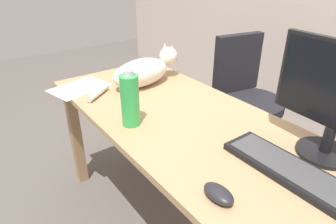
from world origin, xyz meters
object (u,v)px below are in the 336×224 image
at_px(office_chair, 244,113).
at_px(water_bottle, 130,100).
at_px(computer_mouse, 219,194).
at_px(cat, 144,71).
at_px(keyboard, 287,168).

bearing_deg(office_chair, water_bottle, -80.52).
height_order(computer_mouse, water_bottle, water_bottle).
relative_size(cat, computer_mouse, 5.56).
height_order(office_chair, water_bottle, water_bottle).
distance_m(keyboard, water_bottle, 0.66).
bearing_deg(office_chair, cat, -105.38).
xyz_separation_m(office_chair, water_bottle, (0.17, -0.99, 0.44)).
xyz_separation_m(keyboard, water_bottle, (-0.59, -0.26, 0.10)).
height_order(cat, water_bottle, water_bottle).
bearing_deg(computer_mouse, cat, 161.11).
bearing_deg(cat, office_chair, 74.62).
height_order(keyboard, computer_mouse, computer_mouse).
bearing_deg(water_bottle, computer_mouse, -1.67).
xyz_separation_m(keyboard, cat, (-0.95, 0.03, 0.07)).
distance_m(cat, water_bottle, 0.46).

